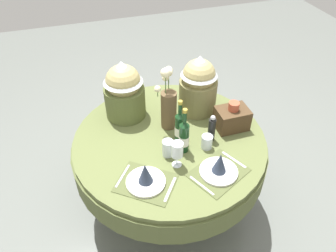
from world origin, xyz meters
name	(u,v)px	position (x,y,z in m)	size (l,w,h in m)	color
ground	(169,201)	(0.00, 0.00, 0.00)	(8.00, 8.00, 0.00)	slate
dining_table	(169,152)	(0.00, 0.00, 0.59)	(1.37, 1.37, 0.73)	#5B6638
place_setting_left	(146,178)	(-0.26, -0.34, 0.78)	(0.43, 0.41, 0.16)	#4E562F
place_setting_right	(219,168)	(0.19, -0.40, 0.78)	(0.42, 0.38, 0.16)	#4E562F
flower_vase	(168,104)	(0.03, 0.13, 0.93)	(0.16, 0.18, 0.48)	brown
wine_bottle_left	(184,136)	(0.05, -0.14, 0.86)	(0.07, 0.07, 0.34)	#143819
wine_bottle_centre	(180,127)	(0.06, -0.04, 0.85)	(0.07, 0.07, 0.33)	#143819
wine_glass_left	(177,150)	(-0.03, -0.26, 0.86)	(0.08, 0.08, 0.19)	silver
tumbler_near_left	(207,142)	(0.21, -0.17, 0.78)	(0.07, 0.07, 0.10)	silver
tumbler_near_right	(168,148)	(-0.06, -0.15, 0.79)	(0.07, 0.07, 0.12)	silver
pepper_mill	(212,129)	(0.27, -0.10, 0.83)	(0.05, 0.05, 0.21)	black
gift_tub_back_left	(124,88)	(-0.23, 0.35, 0.97)	(0.30, 0.30, 0.45)	#566033
gift_tub_back_right	(199,82)	(0.30, 0.25, 0.97)	(0.28, 0.28, 0.46)	olive
woven_basket_side_right	(232,118)	(0.46, -0.02, 0.81)	(0.22, 0.17, 0.22)	#47331E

